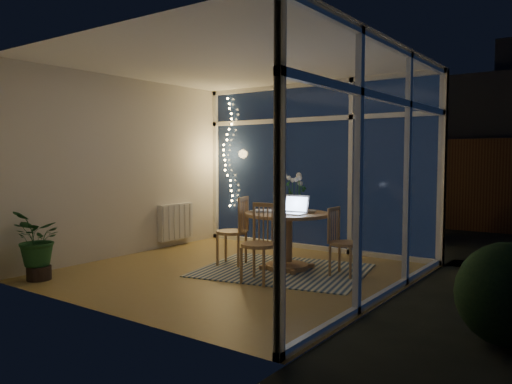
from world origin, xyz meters
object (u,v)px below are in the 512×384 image
(chair_right, at_px, (345,242))
(potted_plant, at_px, (38,248))
(laptop, at_px, (292,204))
(flower_vase, at_px, (295,202))
(chair_front, at_px, (259,243))
(dining_table, at_px, (287,241))
(chair_left, at_px, (232,230))

(chair_right, xyz_separation_m, potted_plant, (-2.84, -2.27, -0.04))
(potted_plant, bearing_deg, chair_right, 38.65)
(laptop, distance_m, flower_vase, 0.43)
(chair_front, distance_m, laptop, 0.78)
(laptop, bearing_deg, potted_plant, -139.53)
(dining_table, height_order, chair_right, chair_right)
(potted_plant, bearing_deg, laptop, 43.23)
(laptop, bearing_deg, flower_vase, 113.50)
(chair_right, distance_m, laptop, 0.80)
(chair_right, height_order, flower_vase, flower_vase)
(chair_front, xyz_separation_m, flower_vase, (-0.16, 1.06, 0.38))
(dining_table, relative_size, chair_left, 1.15)
(chair_left, height_order, chair_right, chair_left)
(chair_left, height_order, chair_front, chair_left)
(chair_front, relative_size, laptop, 2.69)
(laptop, bearing_deg, chair_front, -95.44)
(chair_front, height_order, laptop, laptop)
(laptop, height_order, potted_plant, laptop)
(chair_left, bearing_deg, potted_plant, -51.38)
(dining_table, distance_m, potted_plant, 3.01)
(dining_table, bearing_deg, potted_plant, -133.73)
(chair_right, relative_size, potted_plant, 1.11)
(chair_left, bearing_deg, flower_vase, 109.03)
(potted_plant, bearing_deg, flower_vase, 50.72)
(chair_left, xyz_separation_m, potted_plant, (-1.34, -1.97, -0.09))
(chair_right, xyz_separation_m, laptop, (-0.64, -0.20, 0.44))
(dining_table, bearing_deg, chair_left, -164.50)
(laptop, bearing_deg, chair_left, -175.62)
(chair_right, distance_m, potted_plant, 3.64)
(dining_table, height_order, potted_plant, potted_plant)
(chair_right, xyz_separation_m, chair_front, (-0.67, -0.87, 0.04))
(flower_vase, xyz_separation_m, potted_plant, (-2.02, -2.47, -0.46))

